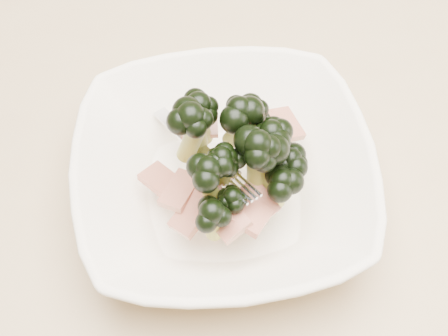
% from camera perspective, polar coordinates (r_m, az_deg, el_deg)
% --- Properties ---
extents(dining_table, '(1.20, 0.80, 0.75)m').
position_cam_1_polar(dining_table, '(0.74, 8.23, -1.05)').
color(dining_table, tan).
rests_on(dining_table, ground).
extents(broccoli_dish, '(0.28, 0.28, 0.13)m').
position_cam_1_polar(broccoli_dish, '(0.57, 0.13, -0.47)').
color(broccoli_dish, white).
rests_on(broccoli_dish, dining_table).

